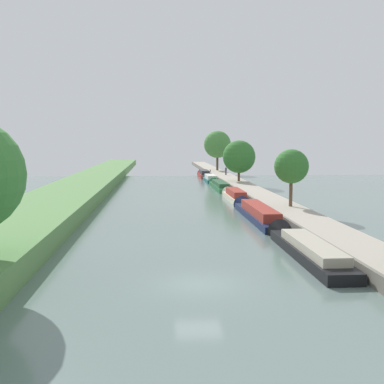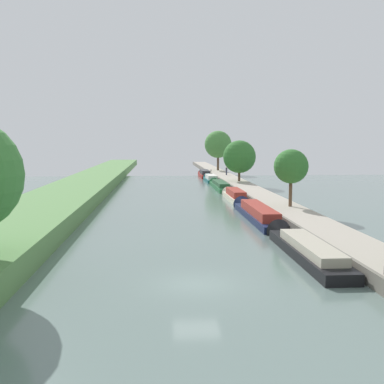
{
  "view_description": "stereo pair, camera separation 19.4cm",
  "coord_description": "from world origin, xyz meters",
  "px_view_note": "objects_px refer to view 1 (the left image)",
  "views": [
    {
      "loc": [
        -2.12,
        -24.48,
        7.62
      ],
      "look_at": [
        2.31,
        36.79,
        1.0
      ],
      "focal_mm": 44.25,
      "sensor_mm": 36.0,
      "label": 1
    },
    {
      "loc": [
        -1.92,
        -24.49,
        7.62
      ],
      "look_at": [
        2.31,
        36.79,
        1.0
      ],
      "focal_mm": 44.25,
      "sensor_mm": 36.0,
      "label": 2
    }
  ],
  "objects_px": {
    "narrowboat_green": "(219,185)",
    "person_walking": "(226,171)",
    "narrowboat_cream": "(234,195)",
    "narrowboat_red": "(204,174)",
    "narrowboat_black": "(305,247)",
    "mooring_bollard_far": "(210,171)",
    "narrowboat_navy": "(256,212)",
    "narrowboat_teal": "(210,178)"
  },
  "relations": [
    {
      "from": "narrowboat_red",
      "to": "narrowboat_teal",
      "type": "bearing_deg",
      "value": -88.96
    },
    {
      "from": "narrowboat_black",
      "to": "narrowboat_red",
      "type": "xyz_separation_m",
      "value": [
        -0.09,
        69.42,
        0.11
      ]
    },
    {
      "from": "person_walking",
      "to": "mooring_bollard_far",
      "type": "bearing_deg",
      "value": 100.31
    },
    {
      "from": "narrowboat_teal",
      "to": "narrowboat_green",
      "type": "bearing_deg",
      "value": -90.24
    },
    {
      "from": "narrowboat_teal",
      "to": "mooring_bollard_far",
      "type": "relative_size",
      "value": 22.8
    },
    {
      "from": "narrowboat_cream",
      "to": "narrowboat_green",
      "type": "height_order",
      "value": "narrowboat_cream"
    },
    {
      "from": "narrowboat_cream",
      "to": "mooring_bollard_far",
      "type": "distance_m",
      "value": 44.04
    },
    {
      "from": "narrowboat_navy",
      "to": "mooring_bollard_far",
      "type": "xyz_separation_m",
      "value": [
        1.93,
        58.69,
        0.5
      ]
    },
    {
      "from": "narrowboat_cream",
      "to": "narrowboat_green",
      "type": "relative_size",
      "value": 0.76
    },
    {
      "from": "narrowboat_green",
      "to": "narrowboat_navy",
      "type": "bearing_deg",
      "value": -90.27
    },
    {
      "from": "narrowboat_black",
      "to": "mooring_bollard_far",
      "type": "bearing_deg",
      "value": 88.58
    },
    {
      "from": "narrowboat_navy",
      "to": "person_walking",
      "type": "xyz_separation_m",
      "value": [
        3.88,
        48.0,
        1.15
      ]
    },
    {
      "from": "narrowboat_red",
      "to": "mooring_bollard_far",
      "type": "relative_size",
      "value": 23.76
    },
    {
      "from": "narrowboat_black",
      "to": "person_walking",
      "type": "relative_size",
      "value": 8.33
    },
    {
      "from": "narrowboat_red",
      "to": "narrowboat_black",
      "type": "bearing_deg",
      "value": -89.92
    },
    {
      "from": "narrowboat_black",
      "to": "person_walking",
      "type": "distance_m",
      "value": 63.3
    },
    {
      "from": "narrowboat_red",
      "to": "person_walking",
      "type": "height_order",
      "value": "person_walking"
    },
    {
      "from": "narrowboat_teal",
      "to": "mooring_bollard_far",
      "type": "xyz_separation_m",
      "value": [
        1.73,
        14.79,
        0.58
      ]
    },
    {
      "from": "narrowboat_black",
      "to": "narrowboat_green",
      "type": "xyz_separation_m",
      "value": [
        0.04,
        44.91,
        0.01
      ]
    },
    {
      "from": "mooring_bollard_far",
      "to": "narrowboat_black",
      "type": "bearing_deg",
      "value": -91.42
    },
    {
      "from": "narrowboat_green",
      "to": "narrowboat_teal",
      "type": "distance_m",
      "value": 14.16
    },
    {
      "from": "narrowboat_cream",
      "to": "narrowboat_red",
      "type": "xyz_separation_m",
      "value": [
        -0.16,
        39.56,
        0.03
      ]
    },
    {
      "from": "narrowboat_black",
      "to": "narrowboat_red",
      "type": "bearing_deg",
      "value": 90.08
    },
    {
      "from": "narrowboat_green",
      "to": "narrowboat_cream",
      "type": "bearing_deg",
      "value": -89.88
    },
    {
      "from": "narrowboat_green",
      "to": "mooring_bollard_far",
      "type": "xyz_separation_m",
      "value": [
        1.79,
        28.95,
        0.57
      ]
    },
    {
      "from": "narrowboat_teal",
      "to": "narrowboat_red",
      "type": "distance_m",
      "value": 10.34
    },
    {
      "from": "person_walking",
      "to": "narrowboat_teal",
      "type": "bearing_deg",
      "value": -131.92
    },
    {
      "from": "narrowboat_green",
      "to": "person_walking",
      "type": "xyz_separation_m",
      "value": [
        3.74,
        18.26,
        1.22
      ]
    },
    {
      "from": "narrowboat_black",
      "to": "narrowboat_green",
      "type": "relative_size",
      "value": 0.93
    },
    {
      "from": "person_walking",
      "to": "narrowboat_cream",
      "type": "bearing_deg",
      "value": -96.35
    },
    {
      "from": "narrowboat_red",
      "to": "mooring_bollard_far",
      "type": "xyz_separation_m",
      "value": [
        1.92,
        4.45,
        0.46
      ]
    },
    {
      "from": "narrowboat_black",
      "to": "narrowboat_cream",
      "type": "height_order",
      "value": "narrowboat_cream"
    },
    {
      "from": "narrowboat_navy",
      "to": "narrowboat_cream",
      "type": "xyz_separation_m",
      "value": [
        0.17,
        14.69,
        0.01
      ]
    },
    {
      "from": "narrowboat_black",
      "to": "narrowboat_green",
      "type": "bearing_deg",
      "value": 89.95
    },
    {
      "from": "narrowboat_green",
      "to": "narrowboat_black",
      "type": "bearing_deg",
      "value": -90.05
    },
    {
      "from": "narrowboat_black",
      "to": "narrowboat_navy",
      "type": "distance_m",
      "value": 15.17
    },
    {
      "from": "narrowboat_cream",
      "to": "narrowboat_teal",
      "type": "height_order",
      "value": "narrowboat_cream"
    },
    {
      "from": "narrowboat_black",
      "to": "mooring_bollard_far",
      "type": "distance_m",
      "value": 73.89
    },
    {
      "from": "narrowboat_black",
      "to": "person_walking",
      "type": "bearing_deg",
      "value": 86.58
    },
    {
      "from": "narrowboat_green",
      "to": "person_walking",
      "type": "relative_size",
      "value": 9.0
    },
    {
      "from": "narrowboat_cream",
      "to": "narrowboat_red",
      "type": "bearing_deg",
      "value": 90.23
    },
    {
      "from": "narrowboat_cream",
      "to": "person_walking",
      "type": "height_order",
      "value": "person_walking"
    }
  ]
}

